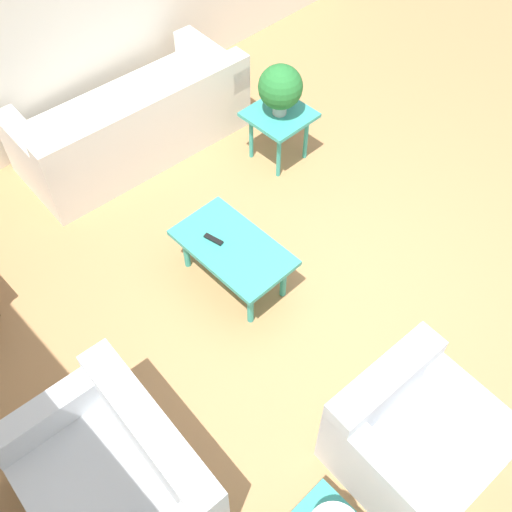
# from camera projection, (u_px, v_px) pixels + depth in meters

# --- Properties ---
(ground_plane) EXTENTS (14.00, 14.00, 0.00)m
(ground_plane) POSITION_uv_depth(u_px,v_px,m) (331.00, 277.00, 4.85)
(ground_plane) COLOR #A87A4C
(sofa) EXTENTS (1.06, 2.19, 0.78)m
(sofa) POSITION_uv_depth(u_px,v_px,m) (134.00, 124.00, 5.59)
(sofa) COLOR silver
(sofa) RESTS_ON ground_plane
(armchair) EXTENTS (0.92, 0.91, 0.76)m
(armchair) POSITION_uv_depth(u_px,v_px,m) (411.00, 439.00, 3.70)
(armchair) COLOR silver
(armchair) RESTS_ON ground_plane
(loveseat) EXTENTS (1.25, 0.95, 0.76)m
(loveseat) POSITION_uv_depth(u_px,v_px,m) (118.00, 481.00, 3.55)
(loveseat) COLOR silver
(loveseat) RESTS_ON ground_plane
(coffee_table) EXTENTS (0.93, 0.54, 0.42)m
(coffee_table) POSITION_uv_depth(u_px,v_px,m) (233.00, 250.00, 4.55)
(coffee_table) COLOR teal
(coffee_table) RESTS_ON ground_plane
(side_table_plant) EXTENTS (0.53, 0.53, 0.52)m
(side_table_plant) POSITION_uv_depth(u_px,v_px,m) (279.00, 120.00, 5.40)
(side_table_plant) COLOR teal
(side_table_plant) RESTS_ON ground_plane
(potted_plant) EXTENTS (0.39, 0.39, 0.47)m
(potted_plant) POSITION_uv_depth(u_px,v_px,m) (280.00, 88.00, 5.13)
(potted_plant) COLOR #B2ADA3
(potted_plant) RESTS_ON side_table_plant
(remote_control) EXTENTS (0.16, 0.07, 0.02)m
(remote_control) POSITION_uv_depth(u_px,v_px,m) (214.00, 239.00, 4.54)
(remote_control) COLOR black
(remote_control) RESTS_ON coffee_table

